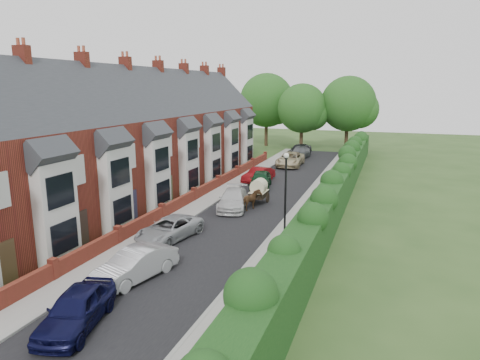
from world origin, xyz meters
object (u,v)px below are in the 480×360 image
(car_grey, at_px, (300,153))
(horse, at_px, (251,200))
(car_red, at_px, (258,175))
(car_beige, at_px, (290,159))
(lamppost, at_px, (286,185))
(car_black, at_px, (299,150))
(car_white, at_px, (233,199))
(car_silver_b, at_px, (169,229))
(car_silver_a, at_px, (135,265))
(horse_cart, at_px, (259,190))
(car_navy, at_px, (76,309))
(car_green, at_px, (261,179))

(car_grey, xyz_separation_m, horse, (1.36, -23.85, 0.01))
(car_red, distance_m, car_beige, 9.04)
(lamppost, xyz_separation_m, car_black, (-5.59, 31.00, -2.49))
(car_white, relative_size, horse, 2.78)
(car_silver_b, bearing_deg, lamppost, 30.11)
(lamppost, bearing_deg, car_white, 135.26)
(car_silver_a, height_order, car_white, car_silver_a)
(lamppost, relative_size, horse_cart, 1.91)
(car_white, height_order, car_black, car_black)
(car_black, bearing_deg, car_red, -79.73)
(horse_cart, bearing_deg, lamppost, -61.90)
(car_silver_a, xyz_separation_m, car_beige, (0.22, 30.99, 0.05))
(car_beige, height_order, car_grey, car_beige)
(lamppost, xyz_separation_m, car_navy, (-5.07, -11.81, -2.57))
(car_silver_a, xyz_separation_m, horse_cart, (1.53, 14.60, 0.39))
(car_white, xyz_separation_m, car_green, (-0.04, 7.12, 0.05))
(car_navy, relative_size, car_silver_b, 0.93)
(car_silver_a, xyz_separation_m, car_black, (-0.32, 38.59, 0.08))
(car_silver_a, bearing_deg, car_beige, 103.74)
(car_white, distance_m, car_black, 25.93)
(lamppost, xyz_separation_m, car_silver_b, (-6.40, -2.26, -2.66))
(car_green, bearing_deg, car_beige, 77.94)
(car_red, bearing_deg, horse, -61.54)
(car_beige, relative_size, car_black, 1.19)
(car_navy, xyz_separation_m, car_black, (-0.52, 42.81, 0.07))
(car_navy, height_order, car_black, car_black)
(car_red, bearing_deg, car_navy, -73.38)
(car_grey, bearing_deg, car_navy, -87.94)
(car_grey, distance_m, horse, 23.89)
(car_silver_b, distance_m, car_white, 7.45)
(car_navy, height_order, car_white, car_navy)
(car_black, bearing_deg, car_navy, -77.44)
(lamppost, bearing_deg, car_silver_b, -160.51)
(car_beige, xyz_separation_m, horse_cart, (1.31, -16.39, 0.34))
(car_black, height_order, horse_cart, horse_cart)
(lamppost, relative_size, car_grey, 1.04)
(car_red, xyz_separation_m, horse, (2.31, -9.28, 0.06))
(car_white, bearing_deg, car_black, 78.13)
(horse_cart, bearing_deg, car_white, -125.53)
(car_white, bearing_deg, car_silver_a, -103.56)
(car_silver_a, relative_size, car_grey, 0.89)
(horse, bearing_deg, car_silver_b, 88.57)
(car_navy, bearing_deg, car_green, 76.56)
(car_beige, height_order, car_black, car_black)
(car_white, height_order, car_green, car_green)
(car_silver_b, bearing_deg, car_black, 99.23)
(lamppost, distance_m, horse_cart, 8.24)
(car_green, bearing_deg, car_silver_b, -106.39)
(car_grey, bearing_deg, horse, -84.72)
(car_grey, height_order, horse_cart, horse_cart)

